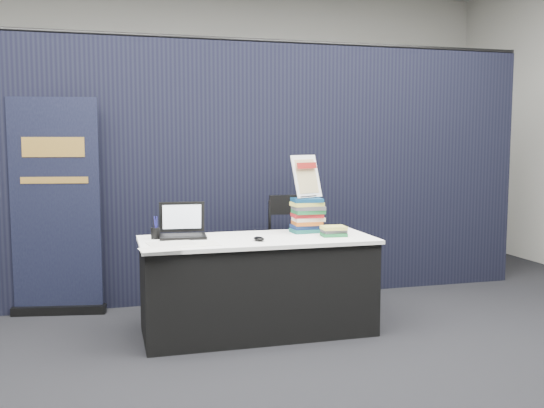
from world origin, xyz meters
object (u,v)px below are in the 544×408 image
at_px(info_sign, 306,177).
at_px(stacking_chair, 299,248).
at_px(book_stack_short, 335,231).
at_px(pullup_banner, 56,220).
at_px(display_table, 258,285).
at_px(laptop, 182,229).
at_px(book_stack_tall, 307,215).

bearing_deg(info_sign, stacking_chair, 58.60).
bearing_deg(stacking_chair, info_sign, -95.07).
height_order(book_stack_short, info_sign, info_sign).
bearing_deg(book_stack_short, pullup_banner, 154.58).
bearing_deg(stacking_chair, display_table, -133.41).
relative_size(display_table, stacking_chair, 1.78).
bearing_deg(laptop, display_table, -15.07).
xyz_separation_m(laptop, pullup_banner, (-0.98, 0.75, 0.01)).
height_order(book_stack_tall, pullup_banner, pullup_banner).
relative_size(display_table, laptop, 4.80).
relative_size(info_sign, pullup_banner, 0.19).
bearing_deg(pullup_banner, display_table, -21.56).
bearing_deg(info_sign, book_stack_tall, -114.65).
bearing_deg(display_table, book_stack_short, -7.05).
height_order(display_table, book_stack_short, book_stack_short).
bearing_deg(info_sign, book_stack_short, -86.18).
relative_size(laptop, pullup_banner, 0.20).
height_order(laptop, stacking_chair, laptop).
xyz_separation_m(book_stack_short, pullup_banner, (-2.15, 1.02, 0.04)).
height_order(display_table, laptop, laptop).
bearing_deg(book_stack_short, info_sign, 118.47).
relative_size(book_stack_tall, pullup_banner, 0.15).
height_order(info_sign, pullup_banner, pullup_banner).
relative_size(book_stack_tall, book_stack_short, 1.48).
bearing_deg(book_stack_short, book_stack_tall, 121.42).
bearing_deg(book_stack_tall, laptop, 178.00).
bearing_deg(pullup_banner, laptop, -27.14).
height_order(laptop, pullup_banner, pullup_banner).
xyz_separation_m(laptop, book_stack_tall, (1.02, -0.04, 0.08)).
relative_size(book_stack_short, info_sign, 0.53).
distance_m(book_stack_tall, book_stack_short, 0.30).
height_order(laptop, book_stack_tall, book_stack_tall).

